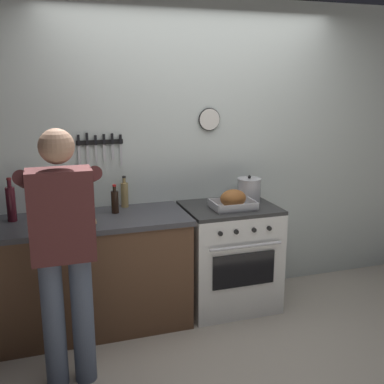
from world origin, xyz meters
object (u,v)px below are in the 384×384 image
object	(u,v)px
roasting_pan	(233,200)
cutting_board	(70,220)
stock_pot	(249,190)
bottle_wine_red	(11,203)
bottle_soy_sauce	(115,201)
bottle_vinegar	(125,194)
person_cook	(63,243)
bottle_hot_sauce	(42,211)
bottle_olive_oil	(89,198)
stove	(229,256)

from	to	relation	value
roasting_pan	cutting_board	distance (m)	1.30
stock_pot	bottle_wine_red	bearing A→B (deg)	179.45
bottle_soy_sauce	bottle_vinegar	world-z (taller)	bottle_vinegar
bottle_wine_red	person_cook	bearing A→B (deg)	-66.71
bottle_hot_sauce	bottle_olive_oil	distance (m)	0.38
cutting_board	bottle_vinegar	bearing A→B (deg)	31.30
person_cook	bottle_olive_oil	bearing A→B (deg)	-13.02
cutting_board	bottle_hot_sauce	xyz separation A→B (m)	(-0.20, 0.11, 0.06)
person_cook	cutting_board	bearing A→B (deg)	-4.44
bottle_soy_sauce	cutting_board	bearing A→B (deg)	-160.43
stock_pot	bottle_soy_sauce	world-z (taller)	stock_pot
bottle_vinegar	bottle_olive_oil	bearing A→B (deg)	-168.75
person_cook	cutting_board	xyz separation A→B (m)	(0.08, 0.62, -0.04)
roasting_pan	bottle_wine_red	world-z (taller)	bottle_wine_red
cutting_board	person_cook	bearing A→B (deg)	-97.44
stock_pot	bottle_olive_oil	size ratio (longest dim) A/B	0.87
stove	bottle_hot_sauce	world-z (taller)	bottle_hot_sauce
person_cook	stock_pot	size ratio (longest dim) A/B	7.15
bottle_soy_sauce	bottle_vinegar	bearing A→B (deg)	55.68
stove	bottle_wine_red	world-z (taller)	bottle_wine_red
stock_pot	person_cook	bearing A→B (deg)	-154.90
roasting_pan	stove	bearing A→B (deg)	84.90
stove	person_cook	bearing A→B (deg)	-154.55
bottle_wine_red	bottle_vinegar	distance (m)	0.88
roasting_pan	bottle_vinegar	distance (m)	0.90
bottle_olive_oil	stock_pot	bearing A→B (deg)	-3.96
cutting_board	roasting_pan	bearing A→B (deg)	-2.15
bottle_vinegar	roasting_pan	bearing A→B (deg)	-21.41
stove	person_cook	size ratio (longest dim) A/B	0.54
bottle_wine_red	bottle_hot_sauce	distance (m)	0.23
bottle_wine_red	stock_pot	bearing A→B (deg)	-0.55
cutting_board	bottle_soy_sauce	size ratio (longest dim) A/B	1.56
roasting_pan	bottle_soy_sauce	size ratio (longest dim) A/B	1.53
bottle_vinegar	bottle_hot_sauce	bearing A→B (deg)	-165.53
stock_pot	bottle_olive_oil	xyz separation A→B (m)	(-1.36, 0.09, 0.01)
roasting_pan	bottle_wine_red	distance (m)	1.72
bottle_soy_sauce	bottle_hot_sauce	xyz separation A→B (m)	(-0.55, -0.02, -0.03)
bottle_soy_sauce	bottle_olive_oil	bearing A→B (deg)	154.17
bottle_olive_oil	bottle_vinegar	bearing A→B (deg)	11.25
stove	roasting_pan	world-z (taller)	roasting_pan
bottle_hot_sauce	roasting_pan	bearing A→B (deg)	-6.02
roasting_pan	bottle_olive_oil	distance (m)	1.17
person_cook	stock_pot	bearing A→B (deg)	-61.90
bottle_vinegar	bottle_olive_oil	distance (m)	0.30
person_cook	bottle_vinegar	world-z (taller)	person_cook
stock_pot	bottle_vinegar	size ratio (longest dim) A/B	0.88
roasting_pan	bottle_olive_oil	xyz separation A→B (m)	(-1.13, 0.27, 0.04)
bottle_olive_oil	person_cook	bearing A→B (deg)	-106.02
person_cook	bottle_soy_sauce	bearing A→B (deg)	-27.19
stove	bottle_olive_oil	size ratio (longest dim) A/B	3.37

